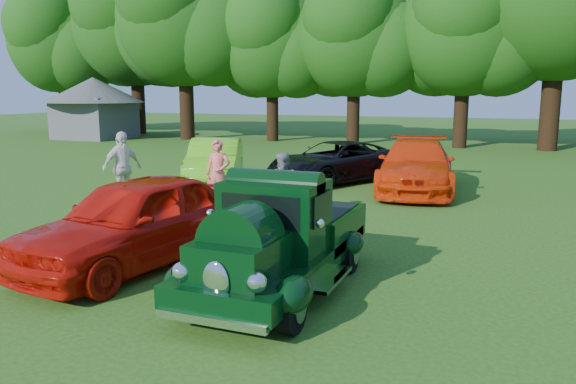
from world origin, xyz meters
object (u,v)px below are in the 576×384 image
at_px(red_convertible, 136,221).
at_px(spectator_pink, 218,174).
at_px(spectator_white, 122,167).
at_px(back_car_lime, 215,162).
at_px(back_car_black, 335,162).
at_px(spectator_grey, 284,186).
at_px(gazebo, 94,101).
at_px(hero_pickup, 280,242).
at_px(back_car_orange, 416,166).

relative_size(red_convertible, spectator_pink, 2.59).
relative_size(spectator_pink, spectator_white, 0.92).
relative_size(back_car_lime, back_car_black, 0.92).
xyz_separation_m(red_convertible, spectator_white, (-3.80, 4.46, 0.19)).
bearing_deg(spectator_white, back_car_lime, 8.22).
bearing_deg(spectator_grey, spectator_white, -168.61).
height_order(red_convertible, back_car_black, red_convertible).
height_order(spectator_pink, gazebo, gazebo).
relative_size(red_convertible, gazebo, 0.72).
bearing_deg(red_convertible, hero_pickup, 5.25).
xyz_separation_m(back_car_lime, back_car_orange, (6.31, 1.14, 0.04)).
distance_m(back_car_lime, gazebo, 21.00).
bearing_deg(spectator_grey, back_car_lime, 149.53).
height_order(back_car_orange, spectator_white, spectator_white).
relative_size(hero_pickup, back_car_black, 0.89).
bearing_deg(hero_pickup, back_car_black, 102.83).
xyz_separation_m(spectator_pink, spectator_white, (-2.70, -0.45, 0.08)).
relative_size(back_car_lime, gazebo, 0.70).
relative_size(back_car_lime, spectator_white, 2.31).
height_order(hero_pickup, back_car_black, hero_pickup).
relative_size(red_convertible, back_car_lime, 1.03).
distance_m(spectator_pink, spectator_white, 2.74).
distance_m(back_car_lime, spectator_grey, 5.63).
bearing_deg(spectator_grey, back_car_orange, 79.40).
bearing_deg(gazebo, back_car_lime, -39.10).
bearing_deg(gazebo, red_convertible, -47.98).
xyz_separation_m(back_car_orange, spectator_white, (-7.08, -4.87, 0.19)).
xyz_separation_m(hero_pickup, back_car_orange, (0.48, 9.50, 0.04)).
height_order(red_convertible, spectator_white, spectator_white).
bearing_deg(back_car_lime, back_car_black, 4.48).
relative_size(back_car_black, spectator_pink, 2.74).
distance_m(hero_pickup, spectator_grey, 4.80).
bearing_deg(spectator_grey, back_car_black, 108.96).
bearing_deg(spectator_grey, hero_pickup, -54.61).
xyz_separation_m(red_convertible, spectator_pink, (-1.10, 4.91, 0.10)).
bearing_deg(red_convertible, back_car_lime, 119.13).
xyz_separation_m(back_car_orange, spectator_grey, (-2.27, -5.05, 0.01)).
height_order(back_car_lime, gazebo, gazebo).
bearing_deg(spectator_white, back_car_black, -17.55).
height_order(hero_pickup, red_convertible, hero_pickup).
distance_m(back_car_black, spectator_grey, 5.79).
distance_m(hero_pickup, back_car_orange, 9.51).
relative_size(spectator_pink, spectator_grey, 1.12).
bearing_deg(spectator_white, gazebo, 62.33).
bearing_deg(back_car_black, back_car_orange, 14.08).
bearing_deg(gazebo, spectator_white, -47.57).
height_order(back_car_black, spectator_white, spectator_white).
distance_m(back_car_orange, spectator_white, 8.60).
relative_size(hero_pickup, gazebo, 0.68).
relative_size(red_convertible, back_car_orange, 0.86).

